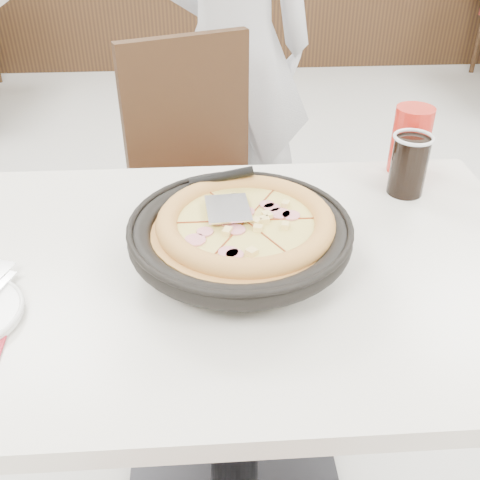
{
  "coord_description": "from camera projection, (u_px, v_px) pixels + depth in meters",
  "views": [
    {
      "loc": [
        -0.38,
        -0.99,
        1.38
      ],
      "look_at": [
        -0.32,
        -0.14,
        0.8
      ],
      "focal_mm": 42.0,
      "sensor_mm": 36.0,
      "label": 1
    }
  ],
  "objects": [
    {
      "name": "pizza_server",
      "position": [
        228.0,
        208.0,
        1.04
      ],
      "size": [
        0.09,
        0.11,
        0.0
      ],
      "primitive_type": "cube",
      "rotation": [
        0.0,
        0.0,
        0.07
      ],
      "color": "white",
      "rests_on": "pizza"
    },
    {
      "name": "pizza_pan",
      "position": [
        240.0,
        244.0,
        1.03
      ],
      "size": [
        0.37,
        0.37,
        0.01
      ],
      "primitive_type": "cylinder",
      "rotation": [
        0.0,
        0.0,
        -0.1
      ],
      "color": "black",
      "rests_on": "trivet"
    },
    {
      "name": "floor",
      "position": [
        348.0,
        438.0,
        1.61
      ],
      "size": [
        7.0,
        7.0,
        0.0
      ],
      "primitive_type": "plane",
      "color": "#B1B1AC",
      "rests_on": "ground"
    },
    {
      "name": "cola_glass",
      "position": [
        409.0,
        167.0,
        1.24
      ],
      "size": [
        0.09,
        0.09,
        0.13
      ],
      "primitive_type": "cylinder",
      "rotation": [
        0.0,
        0.0,
        -0.1
      ],
      "color": "black",
      "rests_on": "main_table"
    },
    {
      "name": "pizza",
      "position": [
        246.0,
        230.0,
        1.04
      ],
      "size": [
        0.39,
        0.39,
        0.02
      ],
      "primitive_type": "cylinder",
      "rotation": [
        0.0,
        0.0,
        -0.1
      ],
      "color": "#CB8937",
      "rests_on": "pizza_pan"
    },
    {
      "name": "main_table",
      "position": [
        234.0,
        394.0,
        1.27
      ],
      "size": [
        1.28,
        0.92,
        0.75
      ],
      "primitive_type": null,
      "rotation": [
        0.0,
        0.0,
        -0.1
      ],
      "color": "silver",
      "rests_on": "floor"
    },
    {
      "name": "trivet",
      "position": [
        256.0,
        246.0,
        1.07
      ],
      "size": [
        0.12,
        0.12,
        0.04
      ],
      "primitive_type": "cylinder",
      "rotation": [
        0.0,
        0.0,
        -0.1
      ],
      "color": "black",
      "rests_on": "main_table"
    },
    {
      "name": "diner_person",
      "position": [
        233.0,
        48.0,
        2.02
      ],
      "size": [
        0.61,
        0.42,
        1.64
      ],
      "primitive_type": "imported",
      "rotation": [
        0.0,
        0.0,
        3.19
      ],
      "color": "silver",
      "rests_on": "floor"
    },
    {
      "name": "chair_far",
      "position": [
        211.0,
        203.0,
        1.78
      ],
      "size": [
        0.54,
        0.54,
        0.95
      ],
      "primitive_type": null,
      "rotation": [
        0.0,
        0.0,
        3.51
      ],
      "color": "black",
      "rests_on": "floor"
    },
    {
      "name": "red_cup",
      "position": [
        410.0,
        140.0,
        1.33
      ],
      "size": [
        0.1,
        0.1,
        0.16
      ],
      "primitive_type": "cylinder",
      "rotation": [
        0.0,
        0.0,
        -0.1
      ],
      "color": "#B61D13",
      "rests_on": "main_table"
    }
  ]
}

